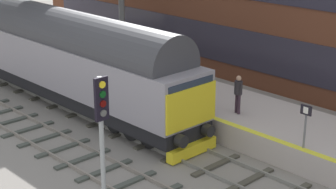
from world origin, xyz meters
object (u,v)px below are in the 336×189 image
signal_post_near (102,134)px  diesel_locomotive (58,52)px  platform_number_sign (306,119)px  waiting_passenger (238,91)px

signal_post_near → diesel_locomotive: bearing=62.9°
diesel_locomotive → platform_number_sign: 13.10m
diesel_locomotive → signal_post_near: signal_post_near is taller
platform_number_sign → signal_post_near: bearing=165.6°
diesel_locomotive → waiting_passenger: diesel_locomotive is taller
signal_post_near → platform_number_sign: bearing=-14.4°
waiting_passenger → platform_number_sign: bearing=-173.2°
diesel_locomotive → waiting_passenger: 9.50m
signal_post_near → waiting_passenger: signal_post_near is taller
signal_post_near → waiting_passenger: 8.83m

